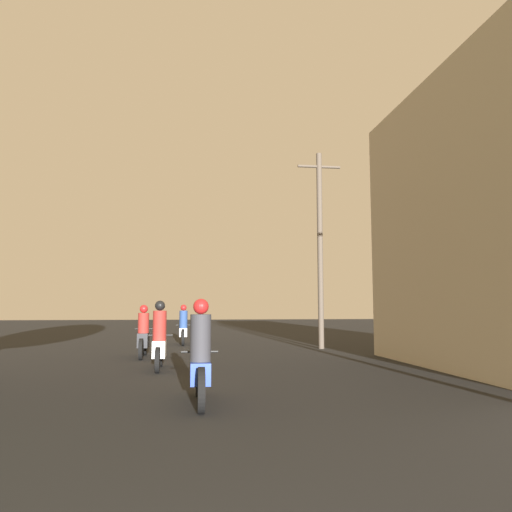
# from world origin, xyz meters

# --- Properties ---
(motorcycle_blue) EXTENTS (0.60, 2.01, 1.60)m
(motorcycle_blue) POSITION_xyz_m (-0.04, 7.16, 0.64)
(motorcycle_blue) COLOR black
(motorcycle_blue) RESTS_ON ground_plane
(motorcycle_white) EXTENTS (0.60, 1.88, 1.63)m
(motorcycle_white) POSITION_xyz_m (-0.90, 11.56, 0.65)
(motorcycle_white) COLOR black
(motorcycle_white) RESTS_ON ground_plane
(motorcycle_black) EXTENTS (0.60, 2.05, 1.54)m
(motorcycle_black) POSITION_xyz_m (-1.53, 14.54, 0.62)
(motorcycle_black) COLOR black
(motorcycle_black) RESTS_ON ground_plane
(motorcycle_silver) EXTENTS (0.60, 2.00, 1.58)m
(motorcycle_silver) POSITION_xyz_m (-0.41, 19.55, 0.63)
(motorcycle_silver) COLOR black
(motorcycle_silver) RESTS_ON ground_plane
(utility_pole_far) EXTENTS (1.60, 0.20, 7.15)m
(utility_pole_far) POSITION_xyz_m (4.50, 16.87, 3.74)
(utility_pole_far) COLOR #4C4238
(utility_pole_far) RESTS_ON ground_plane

